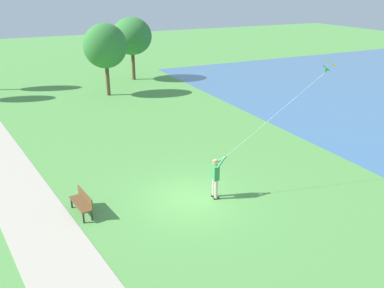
{
  "coord_description": "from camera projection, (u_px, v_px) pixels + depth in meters",
  "views": [
    {
      "loc": [
        -6.5,
        -13.51,
        8.28
      ],
      "look_at": [
        0.47,
        0.81,
        2.04
      ],
      "focal_mm": 38.59,
      "sensor_mm": 36.0,
      "label": 1
    }
  ],
  "objects": [
    {
      "name": "park_bench_near_walkway",
      "position": [
        82.0,
        202.0,
        15.7
      ],
      "size": [
        0.64,
        1.55,
        0.88
      ],
      "color": "brown",
      "rests_on": "ground"
    },
    {
      "name": "ground_plane",
      "position": [
        190.0,
        198.0,
        16.98
      ],
      "size": [
        120.0,
        120.0,
        0.0
      ],
      "primitive_type": "plane",
      "color": "#569947"
    },
    {
      "name": "walkway_path",
      "position": [
        29.0,
        209.0,
        16.18
      ],
      "size": [
        6.71,
        32.03,
        0.02
      ],
      "primitive_type": "cube",
      "rotation": [
        0.0,
        0.0,
        0.14
      ],
      "color": "#B7AD99",
      "rests_on": "ground"
    },
    {
      "name": "tree_behind_path",
      "position": [
        105.0,
        46.0,
        31.24
      ],
      "size": [
        3.35,
        2.69,
        5.52
      ],
      "color": "brown",
      "rests_on": "ground"
    },
    {
      "name": "person_kite_flyer",
      "position": [
        216.0,
        175.0,
        16.67
      ],
      "size": [
        0.62,
        0.52,
        1.83
      ],
      "color": "#232328",
      "rests_on": "ground"
    },
    {
      "name": "tree_treeline_center",
      "position": [
        132.0,
        36.0,
        36.52
      ],
      "size": [
        3.53,
        3.44,
        5.53
      ],
      "color": "brown",
      "rests_on": "ground"
    },
    {
      "name": "flying_kite",
      "position": [
        320.0,
        65.0,
        16.65
      ],
      "size": [
        4.7,
        1.36,
        3.76
      ],
      "color": "yellow"
    }
  ]
}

